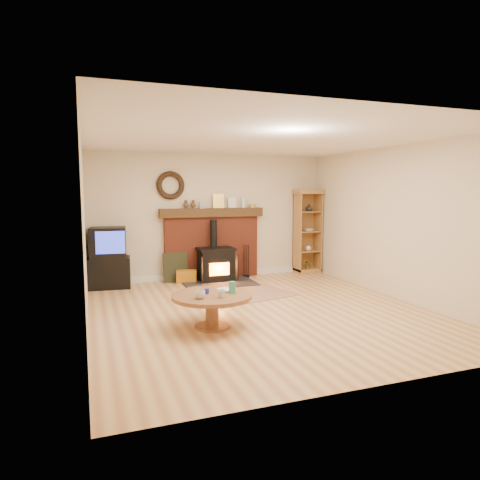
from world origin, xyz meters
name	(u,v)px	position (x,y,z in m)	size (l,w,h in m)	color
ground	(260,311)	(0.00, 0.00, 0.00)	(5.50, 5.50, 0.00)	#B77D4C
room_shell	(257,199)	(-0.02, 0.09, 1.72)	(5.02, 5.52, 2.61)	beige
chimney_breast	(212,240)	(0.00, 2.67, 0.80)	(2.20, 0.22, 1.78)	brown
wood_stove	(216,266)	(-0.03, 2.27, 0.33)	(1.40, 1.00, 1.25)	black
area_rug	(244,294)	(0.12, 1.04, 0.01)	(1.62, 1.12, 0.01)	brown
tv_unit	(108,259)	(-2.10, 2.47, 0.55)	(0.84, 0.63, 1.16)	black
curio_cabinet	(307,231)	(2.19, 2.55, 0.94)	(0.60, 0.43, 1.87)	olive
firelog_box	(187,276)	(-0.61, 2.40, 0.12)	(0.40, 0.25, 0.25)	gold
leaning_painting	(176,267)	(-0.81, 2.55, 0.30)	(0.50, 0.03, 0.60)	black
fire_tools	(246,271)	(0.71, 2.50, 0.13)	(0.16, 0.16, 0.70)	black
coffee_table	(212,301)	(-0.93, -0.54, 0.37)	(1.09, 1.09, 0.62)	brown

